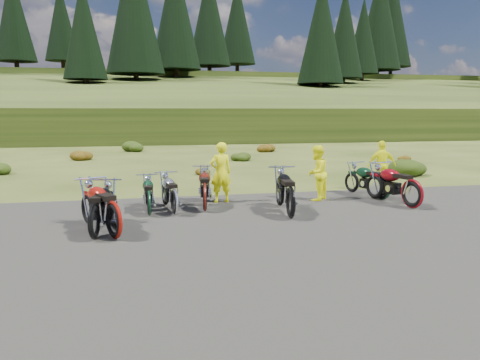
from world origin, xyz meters
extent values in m
plane|color=#313C14|center=(0.00, 0.00, 0.00)|extent=(300.00, 300.00, 0.00)
cube|color=black|center=(0.00, -2.00, 0.00)|extent=(20.00, 12.00, 0.04)
cube|color=#273712|center=(0.00, 110.00, 0.00)|extent=(300.00, 90.00, 9.17)
cylinder|color=black|center=(-21.00, 69.00, 9.48)|extent=(0.70, 0.70, 2.20)
cone|color=black|center=(-21.00, 69.00, 17.38)|extent=(6.16, 6.16, 14.00)
cylinder|color=black|center=(-15.00, 75.00, 10.27)|extent=(0.70, 0.70, 2.20)
cone|color=black|center=(-15.00, 75.00, 17.67)|extent=(5.72, 5.72, 13.00)
cylinder|color=black|center=(-9.00, 50.00, 5.69)|extent=(0.70, 0.70, 2.20)
cone|color=black|center=(-9.00, 50.00, 12.59)|extent=(5.28, 5.28, 12.00)
cylinder|color=black|center=(-3.00, 56.00, 6.88)|extent=(0.70, 0.70, 2.20)
cone|color=black|center=(-3.00, 56.00, 16.78)|extent=(7.92, 7.92, 18.00)
cylinder|color=black|center=(3.00, 62.00, 8.08)|extent=(0.70, 0.70, 2.20)
cone|color=black|center=(3.00, 62.00, 17.48)|extent=(7.48, 7.48, 17.00)
cylinder|color=black|center=(9.00, 68.00, 9.28)|extent=(0.70, 0.70, 2.20)
cone|color=black|center=(9.00, 68.00, 18.18)|extent=(7.04, 7.04, 16.00)
cylinder|color=black|center=(15.00, 74.00, 10.27)|extent=(0.70, 0.70, 2.20)
cone|color=black|center=(15.00, 74.00, 18.67)|extent=(6.60, 6.60, 15.00)
cylinder|color=black|center=(21.00, 49.00, 5.49)|extent=(0.70, 0.70, 2.20)
cone|color=black|center=(21.00, 49.00, 13.39)|extent=(6.16, 6.16, 14.00)
cylinder|color=black|center=(27.00, 55.00, 6.68)|extent=(0.70, 0.70, 2.20)
cone|color=black|center=(27.00, 55.00, 14.08)|extent=(5.72, 5.72, 13.00)
cylinder|color=black|center=(33.00, 61.00, 7.88)|extent=(0.70, 0.70, 2.20)
cone|color=black|center=(33.00, 61.00, 14.78)|extent=(5.28, 5.28, 12.00)
cylinder|color=black|center=(39.00, 67.00, 9.08)|extent=(0.70, 0.70, 2.20)
cone|color=black|center=(39.00, 67.00, 18.98)|extent=(7.92, 7.92, 18.00)
cylinder|color=black|center=(45.00, 73.00, 10.27)|extent=(0.70, 0.70, 2.20)
cone|color=black|center=(45.00, 73.00, 19.67)|extent=(7.48, 7.48, 17.00)
ellipsoid|color=#63360C|center=(-6.20, 16.60, 0.38)|extent=(1.30, 1.30, 0.77)
ellipsoid|color=#20320C|center=(-3.30, 21.90, 0.46)|extent=(1.56, 1.56, 0.92)
ellipsoid|color=#63360C|center=(-0.40, 9.20, 0.23)|extent=(0.77, 0.77, 0.45)
ellipsoid|color=#20320C|center=(2.50, 14.50, 0.31)|extent=(1.03, 1.03, 0.61)
ellipsoid|color=#63360C|center=(5.40, 19.80, 0.38)|extent=(1.30, 1.30, 0.77)
ellipsoid|color=#20320C|center=(8.30, 7.10, 0.46)|extent=(1.56, 1.56, 0.92)
ellipsoid|color=#63360C|center=(11.20, 12.40, 0.23)|extent=(0.77, 0.77, 0.45)
imported|color=#DFE20B|center=(-0.66, 2.79, 0.90)|extent=(0.72, 0.53, 1.81)
imported|color=#DFE20B|center=(2.26, 2.48, 0.84)|extent=(1.04, 1.03, 1.69)
imported|color=#DFE20B|center=(5.23, 3.90, 0.85)|extent=(1.05, 0.55, 1.70)
camera|label=1|loc=(-3.05, -10.83, 2.74)|focal=35.00mm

